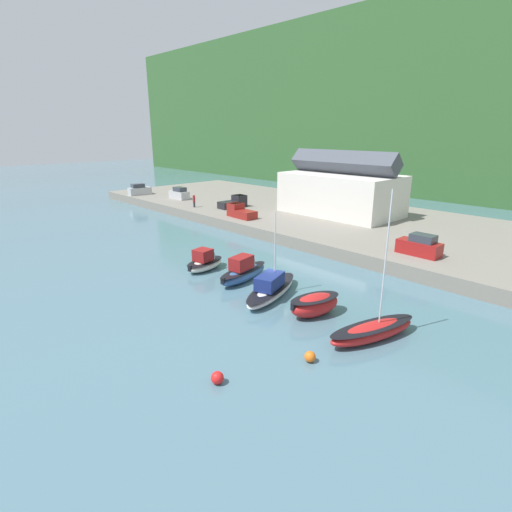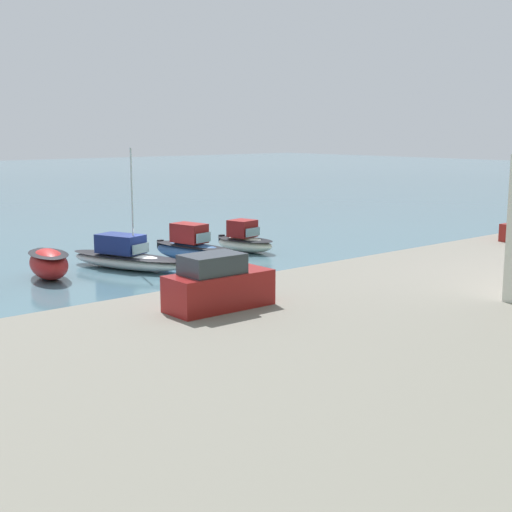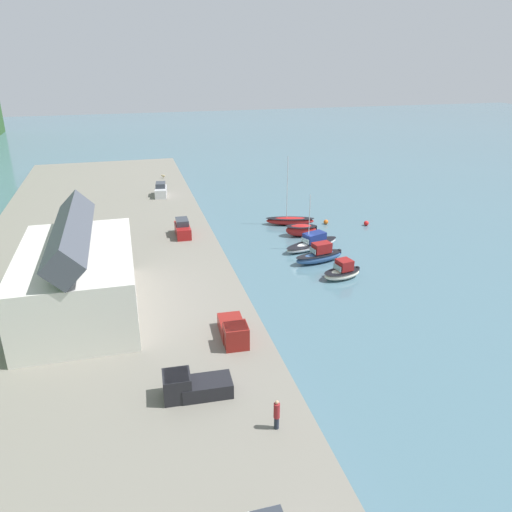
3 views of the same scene
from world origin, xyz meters
The scene contains 6 objects.
ground_plane centered at (0.00, 0.00, 0.00)m, with size 320.00×320.00×0.00m, color slate.
moored_boat_0 centered at (-7.94, -1.65, 0.77)m, with size 3.02×4.87×2.18m.
moored_boat_1 centered at (-2.99, -0.84, 0.88)m, with size 3.06×6.58×2.43m.
moored_boat_2 centered at (1.42, -1.61, 0.73)m, with size 4.81×8.38×7.24m.
moored_boat_3 centered at (6.20, -1.78, 0.88)m, with size 2.90×4.62×1.68m.
parked_car_0 centered at (6.55, 14.32, 2.36)m, with size 4.23×1.87×2.16m.
Camera 2 is at (22.81, 35.67, 8.24)m, focal length 50.00 mm.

